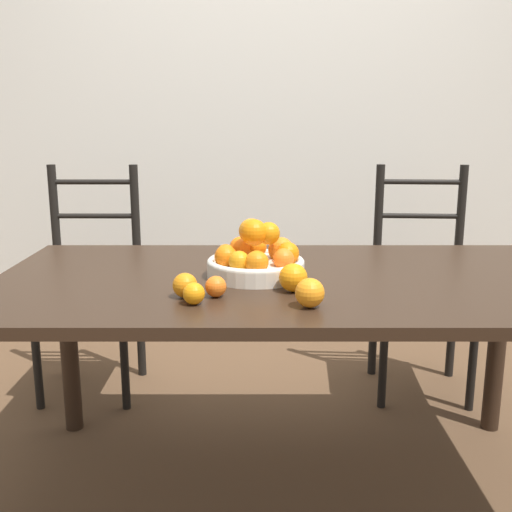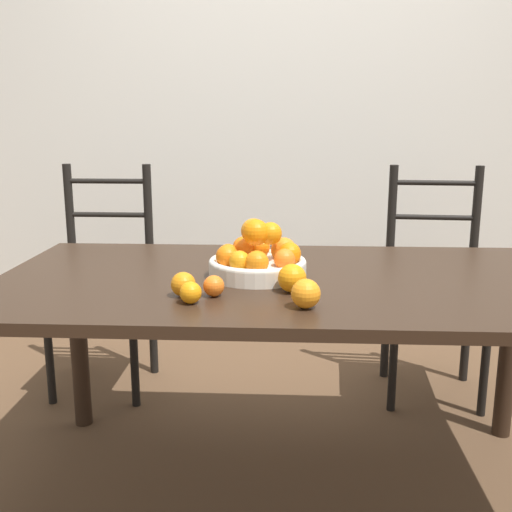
{
  "view_description": "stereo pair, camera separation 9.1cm",
  "coord_description": "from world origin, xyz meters",
  "px_view_note": "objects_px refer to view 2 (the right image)",
  "views": [
    {
      "loc": [
        -0.11,
        -1.84,
        1.24
      ],
      "look_at": [
        -0.11,
        -0.09,
        0.84
      ],
      "focal_mm": 42.0,
      "sensor_mm": 36.0,
      "label": 1
    },
    {
      "loc": [
        -0.02,
        -1.84,
        1.24
      ],
      "look_at": [
        -0.11,
        -0.09,
        0.84
      ],
      "focal_mm": 42.0,
      "sensor_mm": 36.0,
      "label": 2
    }
  ],
  "objects_px": {
    "fruit_bowl": "(258,259)",
    "chair_right": "(434,290)",
    "orange_loose_2": "(293,278)",
    "orange_loose_3": "(191,293)",
    "orange_loose_1": "(183,284)",
    "orange_loose_4": "(306,294)",
    "chair_left": "(104,285)",
    "orange_loose_0": "(214,286)"
  },
  "relations": [
    {
      "from": "orange_loose_2",
      "to": "orange_loose_4",
      "type": "height_order",
      "value": "orange_loose_2"
    },
    {
      "from": "orange_loose_0",
      "to": "orange_loose_2",
      "type": "bearing_deg",
      "value": 13.53
    },
    {
      "from": "orange_loose_1",
      "to": "orange_loose_0",
      "type": "bearing_deg",
      "value": 3.31
    },
    {
      "from": "orange_loose_0",
      "to": "chair_right",
      "type": "xyz_separation_m",
      "value": [
        0.87,
        1.03,
        -0.3
      ]
    },
    {
      "from": "orange_loose_1",
      "to": "chair_right",
      "type": "distance_m",
      "value": 1.44
    },
    {
      "from": "fruit_bowl",
      "to": "orange_loose_2",
      "type": "xyz_separation_m",
      "value": [
        0.11,
        -0.18,
        -0.02
      ]
    },
    {
      "from": "fruit_bowl",
      "to": "chair_right",
      "type": "bearing_deg",
      "value": 46.48
    },
    {
      "from": "orange_loose_3",
      "to": "orange_loose_4",
      "type": "distance_m",
      "value": 0.31
    },
    {
      "from": "orange_loose_2",
      "to": "orange_loose_4",
      "type": "xyz_separation_m",
      "value": [
        0.03,
        -0.15,
        -0.0
      ]
    },
    {
      "from": "orange_loose_1",
      "to": "orange_loose_4",
      "type": "bearing_deg",
      "value": -14.71
    },
    {
      "from": "orange_loose_3",
      "to": "chair_right",
      "type": "bearing_deg",
      "value": 49.84
    },
    {
      "from": "fruit_bowl",
      "to": "orange_loose_2",
      "type": "bearing_deg",
      "value": -58.67
    },
    {
      "from": "chair_left",
      "to": "orange_loose_2",
      "type": "bearing_deg",
      "value": -47.95
    },
    {
      "from": "orange_loose_0",
      "to": "fruit_bowl",
      "type": "bearing_deg",
      "value": 63.55
    },
    {
      "from": "orange_loose_2",
      "to": "chair_right",
      "type": "bearing_deg",
      "value": 56.31
    },
    {
      "from": "orange_loose_2",
      "to": "chair_left",
      "type": "xyz_separation_m",
      "value": [
        -0.87,
        0.97,
        -0.31
      ]
    },
    {
      "from": "fruit_bowl",
      "to": "orange_loose_1",
      "type": "relative_size",
      "value": 4.42
    },
    {
      "from": "orange_loose_0",
      "to": "chair_left",
      "type": "height_order",
      "value": "chair_left"
    },
    {
      "from": "orange_loose_4",
      "to": "orange_loose_2",
      "type": "bearing_deg",
      "value": 102.64
    },
    {
      "from": "orange_loose_4",
      "to": "fruit_bowl",
      "type": "bearing_deg",
      "value": 113.44
    },
    {
      "from": "fruit_bowl",
      "to": "orange_loose_4",
      "type": "height_order",
      "value": "fruit_bowl"
    },
    {
      "from": "orange_loose_0",
      "to": "chair_right",
      "type": "height_order",
      "value": "chair_right"
    },
    {
      "from": "fruit_bowl",
      "to": "orange_loose_4",
      "type": "bearing_deg",
      "value": -66.56
    },
    {
      "from": "orange_loose_2",
      "to": "chair_right",
      "type": "distance_m",
      "value": 1.21
    },
    {
      "from": "orange_loose_2",
      "to": "chair_left",
      "type": "distance_m",
      "value": 1.34
    },
    {
      "from": "fruit_bowl",
      "to": "orange_loose_3",
      "type": "relative_size",
      "value": 5.14
    },
    {
      "from": "orange_loose_4",
      "to": "chair_left",
      "type": "bearing_deg",
      "value": 128.72
    },
    {
      "from": "orange_loose_3",
      "to": "orange_loose_4",
      "type": "height_order",
      "value": "orange_loose_4"
    },
    {
      "from": "fruit_bowl",
      "to": "orange_loose_4",
      "type": "distance_m",
      "value": 0.35
    },
    {
      "from": "fruit_bowl",
      "to": "chair_right",
      "type": "relative_size",
      "value": 0.3
    },
    {
      "from": "orange_loose_2",
      "to": "chair_left",
      "type": "relative_size",
      "value": 0.08
    },
    {
      "from": "orange_loose_3",
      "to": "chair_right",
      "type": "xyz_separation_m",
      "value": [
        0.93,
        1.1,
        -0.3
      ]
    },
    {
      "from": "fruit_bowl",
      "to": "orange_loose_1",
      "type": "distance_m",
      "value": 0.31
    },
    {
      "from": "orange_loose_4",
      "to": "chair_right",
      "type": "bearing_deg",
      "value": 61.23
    },
    {
      "from": "orange_loose_0",
      "to": "orange_loose_4",
      "type": "distance_m",
      "value": 0.27
    },
    {
      "from": "fruit_bowl",
      "to": "chair_right",
      "type": "xyz_separation_m",
      "value": [
        0.76,
        0.8,
        -0.32
      ]
    },
    {
      "from": "chair_right",
      "to": "chair_left",
      "type": "bearing_deg",
      "value": -176.02
    },
    {
      "from": "orange_loose_0",
      "to": "orange_loose_1",
      "type": "height_order",
      "value": "orange_loose_1"
    },
    {
      "from": "orange_loose_3",
      "to": "chair_right",
      "type": "distance_m",
      "value": 1.47
    },
    {
      "from": "orange_loose_2",
      "to": "orange_loose_4",
      "type": "relative_size",
      "value": 1.05
    },
    {
      "from": "orange_loose_2",
      "to": "orange_loose_1",
      "type": "bearing_deg",
      "value": -169.25
    },
    {
      "from": "orange_loose_0",
      "to": "chair_right",
      "type": "relative_size",
      "value": 0.06
    }
  ]
}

